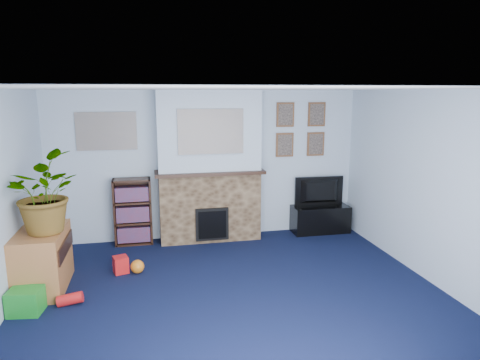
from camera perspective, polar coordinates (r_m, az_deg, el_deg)
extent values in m
cube|color=black|center=(5.24, -0.70, -15.19)|extent=(5.00, 4.50, 0.01)
cube|color=white|center=(4.67, -0.77, 12.10)|extent=(5.00, 4.50, 0.01)
cube|color=silver|center=(6.99, -4.33, 2.01)|extent=(5.00, 0.04, 2.40)
cube|color=silver|center=(2.76, 8.67, -13.36)|extent=(5.00, 0.04, 2.40)
cube|color=silver|center=(5.83, 24.15, -0.90)|extent=(0.04, 4.50, 2.40)
cube|color=brown|center=(6.94, -4.03, -3.56)|extent=(1.60, 0.40, 1.10)
cube|color=brown|center=(6.72, -4.17, 6.36)|extent=(1.60, 0.40, 1.30)
cube|color=brown|center=(6.78, -4.06, 1.07)|extent=(1.72, 0.50, 0.05)
cube|color=brown|center=(6.80, -3.75, -5.88)|extent=(0.52, 0.08, 0.52)
cube|color=brown|center=(6.76, -3.70, -5.98)|extent=(0.44, 0.02, 0.44)
cube|color=gray|center=(6.51, -3.91, 6.46)|extent=(1.00, 0.03, 0.68)
cube|color=gray|center=(6.88, -17.37, 6.23)|extent=(0.90, 0.03, 0.58)
cube|color=brown|center=(7.17, 6.06, 8.66)|extent=(0.30, 0.03, 0.40)
cube|color=brown|center=(7.36, 10.18, 8.61)|extent=(0.30, 0.03, 0.40)
cube|color=brown|center=(7.22, 5.97, 4.69)|extent=(0.30, 0.03, 0.40)
cube|color=brown|center=(7.40, 10.04, 4.75)|extent=(0.30, 0.03, 0.40)
cube|color=black|center=(7.50, 10.63, -5.16)|extent=(0.97, 0.41, 0.46)
imported|color=black|center=(7.39, 10.71, -1.55)|extent=(0.86, 0.14, 0.49)
cube|color=black|center=(7.06, -14.04, -3.81)|extent=(0.58, 0.02, 1.05)
cube|color=black|center=(6.96, -16.34, -4.18)|extent=(0.03, 0.28, 1.05)
cube|color=black|center=(6.93, -11.80, -4.00)|extent=(0.03, 0.28, 1.05)
cube|color=black|center=(7.09, -13.87, -8.07)|extent=(0.56, 0.28, 0.03)
cube|color=black|center=(6.99, -14.01, -5.48)|extent=(0.56, 0.28, 0.03)
cube|color=black|center=(6.90, -14.14, -2.85)|extent=(0.56, 0.28, 0.03)
cube|color=black|center=(6.82, -14.28, 0.04)|extent=(0.56, 0.28, 0.03)
cube|color=black|center=(7.03, -13.94, -6.90)|extent=(0.50, 0.22, 0.24)
cube|color=black|center=(6.94, -14.07, -4.32)|extent=(0.50, 0.22, 0.24)
cube|color=black|center=(6.86, -14.20, -1.74)|extent=(0.50, 0.22, 0.22)
cube|color=#A56535|center=(5.80, -24.79, -9.80)|extent=(0.53, 0.95, 0.74)
imported|color=#26661E|center=(5.50, -25.15, -1.58)|extent=(1.04, 1.09, 0.95)
cube|color=gold|center=(6.75, -3.87, 1.84)|extent=(0.10, 0.06, 0.14)
cylinder|color=#B2BFC6|center=(6.79, -1.69, 2.01)|extent=(0.05, 0.05, 0.16)
sphere|color=gray|center=(6.70, -8.37, 1.63)|extent=(0.15, 0.15, 0.15)
cylinder|color=red|center=(6.89, 2.19, 1.98)|extent=(0.05, 0.05, 0.11)
cube|color=#198C26|center=(5.35, -26.67, -14.22)|extent=(0.38, 0.32, 0.27)
sphere|color=orange|center=(5.95, -13.52, -11.17)|extent=(0.18, 0.18, 0.18)
cube|color=red|center=(6.01, -15.61, -10.82)|extent=(0.22, 0.22, 0.22)
cylinder|color=red|center=(5.36, -21.70, -14.55)|extent=(0.29, 0.13, 0.17)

